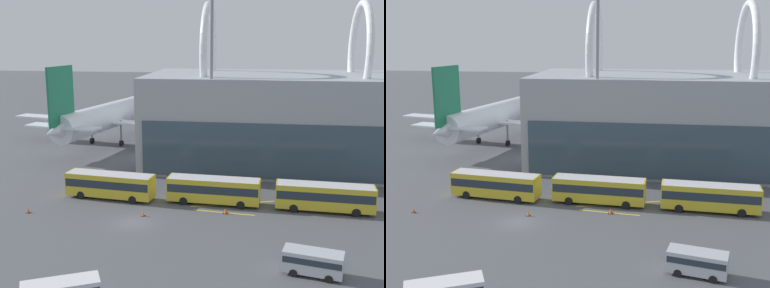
{
  "view_description": "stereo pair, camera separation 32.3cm",
  "coord_description": "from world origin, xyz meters",
  "views": [
    {
      "loc": [
        13.71,
        -48.21,
        20.08
      ],
      "look_at": [
        3.24,
        22.47,
        4.0
      ],
      "focal_mm": 45.0,
      "sensor_mm": 36.0,
      "label": 1
    },
    {
      "loc": [
        14.03,
        -48.17,
        20.08
      ],
      "look_at": [
        3.24,
        22.47,
        4.0
      ],
      "focal_mm": 45.0,
      "sensor_mm": 36.0,
      "label": 2
    }
  ],
  "objects": [
    {
      "name": "floodlight_mast",
      "position": [
        6.49,
        18.71,
        20.75
      ],
      "size": [
        2.49,
        2.49,
        32.51
      ],
      "color": "gray",
      "rests_on": "ground_plane"
    },
    {
      "name": "traffic_cone_0",
      "position": [
        -12.88,
        1.18,
        0.29
      ],
      "size": [
        0.44,
        0.44,
        0.59
      ],
      "color": "black",
      "rests_on": "ground_plane"
    },
    {
      "name": "ground_plane",
      "position": [
        0.0,
        0.0,
        0.0
      ],
      "size": [
        440.0,
        440.0,
        0.0
      ],
      "primitive_type": "plane",
      "color": "#515459"
    },
    {
      "name": "lane_stripe_4",
      "position": [
        9.63,
        4.59,
        0.0
      ],
      "size": [
        7.2,
        1.02,
        0.01
      ],
      "primitive_type": "cube",
      "rotation": [
        0.0,
        0.0,
        -0.11
      ],
      "color": "yellow",
      "rests_on": "ground_plane"
    },
    {
      "name": "shuttle_bus_2",
      "position": [
        21.21,
        6.86,
        1.89
      ],
      "size": [
        11.38,
        3.36,
        3.22
      ],
      "rotation": [
        0.0,
        0.0,
        -0.06
      ],
      "color": "gold",
      "rests_on": "ground_plane"
    },
    {
      "name": "shuttle_bus_1",
      "position": [
        8.11,
        7.53,
        1.89
      ],
      "size": [
        11.38,
        3.37,
        3.22
      ],
      "rotation": [
        0.0,
        0.0,
        -0.06
      ],
      "color": "gold",
      "rests_on": "ground_plane"
    },
    {
      "name": "traffic_cone_1",
      "position": [
        9.84,
        4.34,
        0.3
      ],
      "size": [
        0.57,
        0.57,
        0.62
      ],
      "color": "black",
      "rests_on": "ground_plane"
    },
    {
      "name": "airliner_at_gate_far",
      "position": [
        31.56,
        49.47,
        5.19
      ],
      "size": [
        35.26,
        39.04,
        13.96
      ],
      "rotation": [
        0.0,
        0.0,
        1.38
      ],
      "color": "white",
      "rests_on": "ground_plane"
    },
    {
      "name": "traffic_cone_2",
      "position": [
        0.61,
        2.15,
        0.3
      ],
      "size": [
        0.44,
        0.44,
        0.63
      ],
      "color": "black",
      "rests_on": "ground_plane"
    },
    {
      "name": "lane_stripe_3",
      "position": [
        10.55,
        7.75,
        0.0
      ],
      "size": [
        10.1,
        3.7,
        0.01
      ],
      "primitive_type": "cube",
      "rotation": [
        0.0,
        0.0,
        0.33
      ],
      "color": "yellow",
      "rests_on": "ground_plane"
    },
    {
      "name": "airliner_at_gate_near",
      "position": [
        -15.1,
        37.8,
        5.38
      ],
      "size": [
        38.62,
        38.37,
        15.5
      ],
      "rotation": [
        0.0,
        0.0,
        1.37
      ],
      "color": "silver",
      "rests_on": "ground_plane"
    },
    {
      "name": "service_van_foreground",
      "position": [
        18.41,
        -9.18,
        1.29
      ],
      "size": [
        5.38,
        3.1,
        2.17
      ],
      "rotation": [
        0.0,
        0.0,
        2.92
      ],
      "color": "#B2B7BC",
      "rests_on": "ground_plane"
    },
    {
      "name": "shuttle_bus_0",
      "position": [
        -4.99,
        7.63,
        1.89
      ],
      "size": [
        11.47,
        3.97,
        3.22
      ],
      "rotation": [
        0.0,
        0.0,
        -0.11
      ],
      "color": "gold",
      "rests_on": "ground_plane"
    }
  ]
}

